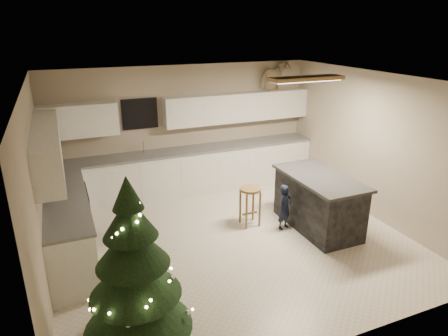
{
  "coord_description": "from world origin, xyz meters",
  "views": [
    {
      "loc": [
        -2.36,
        -5.27,
        3.36
      ],
      "look_at": [
        0.0,
        0.35,
        1.15
      ],
      "focal_mm": 32.0,
      "sensor_mm": 36.0,
      "label": 1
    }
  ],
  "objects_px": {
    "bar_stool": "(250,197)",
    "christmas_tree": "(135,278)",
    "island": "(318,202)",
    "toddler": "(285,207)",
    "rocking_horse": "(275,76)"
  },
  "relations": [
    {
      "from": "bar_stool",
      "to": "rocking_horse",
      "type": "height_order",
      "value": "rocking_horse"
    },
    {
      "from": "bar_stool",
      "to": "toddler",
      "type": "xyz_separation_m",
      "value": [
        0.49,
        -0.35,
        -0.12
      ]
    },
    {
      "from": "christmas_tree",
      "to": "bar_stool",
      "type": "bearing_deg",
      "value": 40.17
    },
    {
      "from": "bar_stool",
      "to": "toddler",
      "type": "height_order",
      "value": "toddler"
    },
    {
      "from": "island",
      "to": "rocking_horse",
      "type": "relative_size",
      "value": 2.28
    },
    {
      "from": "bar_stool",
      "to": "christmas_tree",
      "type": "xyz_separation_m",
      "value": [
        -2.36,
        -1.99,
        0.29
      ]
    },
    {
      "from": "island",
      "to": "bar_stool",
      "type": "distance_m",
      "value": 1.17
    },
    {
      "from": "toddler",
      "to": "rocking_horse",
      "type": "relative_size",
      "value": 1.08
    },
    {
      "from": "island",
      "to": "toddler",
      "type": "bearing_deg",
      "value": 161.85
    },
    {
      "from": "island",
      "to": "toddler",
      "type": "relative_size",
      "value": 2.12
    },
    {
      "from": "island",
      "to": "toddler",
      "type": "distance_m",
      "value": 0.58
    },
    {
      "from": "toddler",
      "to": "island",
      "type": "bearing_deg",
      "value": -40.05
    },
    {
      "from": "island",
      "to": "toddler",
      "type": "height_order",
      "value": "island"
    },
    {
      "from": "toddler",
      "to": "christmas_tree",
      "type": "bearing_deg",
      "value": -171.99
    },
    {
      "from": "bar_stool",
      "to": "christmas_tree",
      "type": "relative_size",
      "value": 0.35
    }
  ]
}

